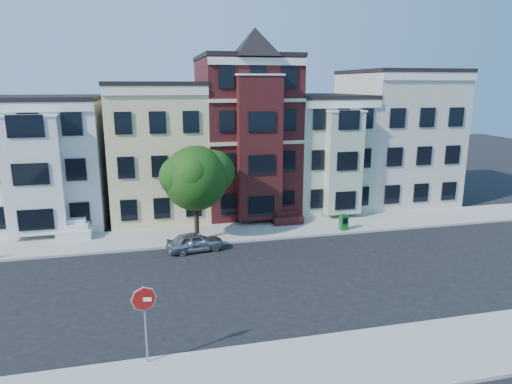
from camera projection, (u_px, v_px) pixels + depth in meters
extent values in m
plane|color=black|center=(302.00, 276.00, 24.63)|extent=(120.00, 120.00, 0.00)
cube|color=#9E9B93|center=(265.00, 230.00, 32.18)|extent=(60.00, 4.00, 0.15)
cube|color=#9E9B93|center=(371.00, 360.00, 17.04)|extent=(60.00, 4.00, 0.15)
cube|color=silver|center=(48.00, 162.00, 33.94)|extent=(8.00, 9.00, 9.00)
cube|color=beige|center=(158.00, 151.00, 35.62)|extent=(7.00, 9.00, 10.00)
cube|color=#3C1212|center=(245.00, 136.00, 36.97)|extent=(7.00, 9.00, 12.00)
cube|color=#A5B89A|center=(320.00, 152.00, 38.78)|extent=(6.00, 9.00, 9.00)
cube|color=beige|center=(395.00, 138.00, 40.12)|extent=(8.00, 9.00, 11.00)
imported|color=#9B9EA2|center=(195.00, 242.00, 28.24)|extent=(3.67, 1.89, 1.19)
cube|color=#156120|center=(344.00, 222.00, 31.89)|extent=(0.54, 0.49, 1.12)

